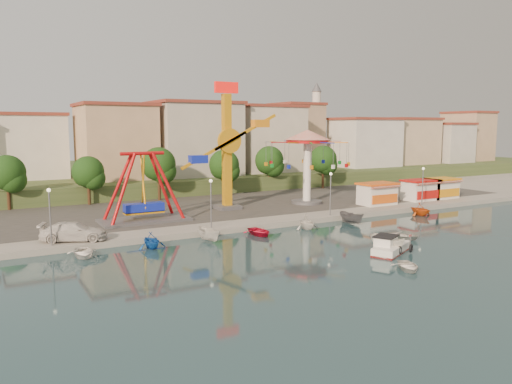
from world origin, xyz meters
TOP-DOWN VIEW (x-y plane):
  - ground at (0.00, 0.00)m, footprint 200.00×200.00m
  - quay_deck at (0.00, 62.00)m, footprint 200.00×100.00m
  - asphalt_pad at (0.00, 30.00)m, footprint 90.00×28.00m
  - hill_terrace at (0.00, 67.00)m, footprint 200.00×60.00m
  - pirate_ship_ride at (-13.06, 20.42)m, footprint 10.00×5.00m
  - kamikaze_tower at (-0.40, 23.29)m, footprint 9.11×3.10m
  - wave_swinger at (11.10, 22.30)m, footprint 11.60×11.60m
  - booth_left at (18.96, 16.49)m, footprint 5.40×3.78m
  - booth_mid at (27.49, 16.49)m, footprint 5.40×3.78m
  - booth_right at (31.86, 16.49)m, footprint 5.40×3.78m
  - lamp_post_0 at (-24.00, 13.00)m, footprint 0.14×0.14m
  - lamp_post_1 at (-8.00, 13.00)m, footprint 0.14×0.14m
  - lamp_post_2 at (8.00, 13.00)m, footprint 0.14×0.14m
  - lamp_post_3 at (24.00, 13.00)m, footprint 0.14×0.14m
  - tree_0 at (-26.00, 36.98)m, footprint 4.60×4.60m
  - tree_1 at (-16.00, 36.24)m, footprint 4.35×4.35m
  - tree_2 at (-6.00, 35.81)m, footprint 5.02×5.02m
  - tree_3 at (4.00, 34.36)m, footprint 4.68×4.68m
  - tree_4 at (14.00, 37.35)m, footprint 4.86×4.86m
  - tree_5 at (24.00, 35.54)m, footprint 4.83×4.83m
  - building_1 at (-21.33, 51.38)m, footprint 12.33×9.01m
  - building_2 at (-8.19, 51.96)m, footprint 11.95×9.28m
  - building_3 at (5.60, 48.80)m, footprint 12.59×10.50m
  - building_4 at (19.07, 52.20)m, footprint 10.75×9.23m
  - building_5 at (32.37, 50.33)m, footprint 12.77×10.96m
  - building_6 at (44.15, 48.77)m, footprint 8.23×8.98m
  - building_7 at (56.03, 53.70)m, footprint 11.59×10.93m
  - building_8 at (69.93, 47.19)m, footprint 12.84×9.28m
  - building_9 at (83.46, 49.95)m, footprint 12.95×9.17m
  - minaret at (36.00, 54.00)m, footprint 2.80×2.80m
  - cabin_motorboat at (2.62, -2.64)m, footprint 5.49×4.05m
  - rowboat_a at (7.58, 0.92)m, footprint 4.22×4.34m
  - rowboat_b at (-0.10, -7.33)m, footprint 3.35×3.70m
  - skiff at (2.86, -2.04)m, footprint 1.61×3.98m
  - van at (-21.86, 14.00)m, footprint 6.63×4.52m
  - moored_boat_0 at (-21.86, 9.80)m, footprint 2.81×3.73m
  - moored_boat_1 at (-15.65, 9.80)m, footprint 2.84×3.20m
  - moored_boat_2 at (-9.68, 9.80)m, footprint 1.82×3.75m
  - moored_boat_3 at (-3.88, 9.80)m, footprint 2.66×3.70m
  - moored_boat_4 at (2.20, 9.80)m, footprint 2.88×3.27m
  - moored_boat_5 at (8.71, 9.80)m, footprint 1.61×3.79m
  - moored_boat_7 at (20.16, 9.80)m, footprint 2.79×3.23m

SIDE VIEW (x-z plane):
  - ground at x=0.00m, z-range 0.00..0.00m
  - quay_deck at x=0.00m, z-range 0.00..0.60m
  - rowboat_b at x=-0.10m, z-range 0.00..0.63m
  - moored_boat_0 at x=-21.86m, z-range 0.00..0.73m
  - rowboat_a at x=7.58m, z-range 0.00..0.73m
  - moored_boat_3 at x=-3.88m, z-range 0.00..0.76m
  - cabin_motorboat at x=2.62m, z-range -0.42..1.39m
  - asphalt_pad at x=0.00m, z-range 0.60..0.61m
  - moored_boat_2 at x=-9.68m, z-range 0.00..1.39m
  - moored_boat_5 at x=8.71m, z-range 0.00..1.44m
  - skiff at x=2.86m, z-range 0.00..1.52m
  - moored_boat_1 at x=-15.65m, z-range 0.00..1.56m
  - moored_boat_4 at x=2.20m, z-range 0.00..1.61m
  - moored_boat_7 at x=20.16m, z-range 0.00..1.69m
  - van at x=-21.86m, z-range 0.60..2.38m
  - hill_terrace at x=0.00m, z-range 0.00..3.00m
  - booth_left at x=18.96m, z-range 0.62..3.70m
  - booth_mid at x=27.49m, z-range 0.62..3.70m
  - booth_right at x=31.86m, z-range 0.62..3.70m
  - lamp_post_0 at x=-24.00m, z-range 0.60..5.60m
  - lamp_post_1 at x=-8.00m, z-range 0.60..5.60m
  - lamp_post_2 at x=8.00m, z-range 0.60..5.60m
  - lamp_post_3 at x=24.00m, z-range 0.60..5.60m
  - pirate_ship_ride at x=-13.06m, z-range 0.39..8.39m
  - tree_1 at x=-16.00m, z-range 1.80..8.60m
  - tree_0 at x=-26.00m, z-range 1.87..9.07m
  - tree_3 at x=4.00m, z-range 1.90..9.21m
  - tree_5 at x=24.00m, z-range 1.94..9.48m
  - tree_4 at x=14.00m, z-range 1.95..9.55m
  - tree_2 at x=-6.00m, z-range 1.99..9.84m
  - building_1 at x=-21.33m, z-range 3.00..11.63m
  - building_7 at x=56.03m, z-range 3.00..11.76m
  - building_3 at x=5.60m, z-range 3.00..12.20m
  - building_9 at x=83.46m, z-range 3.00..12.21m
  - building_4 at x=19.07m, z-range 3.00..12.24m
  - wave_swinger at x=11.10m, z-range 3.00..13.40m
  - kamikaze_tower at x=-0.40m, z-range 0.07..16.57m
  - building_5 at x=32.37m, z-range 3.00..14.21m
  - building_2 at x=-8.19m, z-range 3.00..14.23m
  - building_6 at x=44.15m, z-range 3.00..15.36m
  - building_8 at x=69.93m, z-range 3.00..15.58m
  - minaret at x=36.00m, z-range 3.55..21.55m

